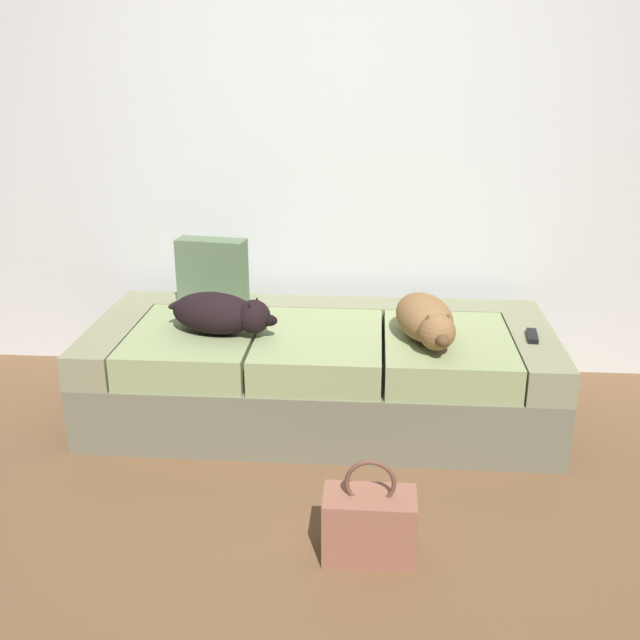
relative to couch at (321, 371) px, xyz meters
The scene contains 8 objects.
ground_plane 1.15m from the couch, 90.00° to the right, with size 10.00×10.00×0.00m, color brown.
back_wall 1.35m from the couch, 90.00° to the left, with size 6.40×0.10×2.80m, color silver.
couch is the anchor object (origin of this frame).
dog_dark 0.56m from the couch, 164.90° to the right, with size 0.54×0.32×0.19m.
dog_tan 0.59m from the couch, 16.37° to the right, with size 0.32×0.56×0.19m.
tv_remote 0.99m from the couch, ahead, with size 0.04×0.15×0.02m, color black.
throw_pillow 0.74m from the couch, 154.54° to the left, with size 0.34×0.12×0.34m, color #5A704F.
handbag 1.09m from the couch, 76.86° to the right, with size 0.32×0.18×0.38m.
Camera 1 is at (0.24, -2.13, 1.67)m, focal length 41.99 mm.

